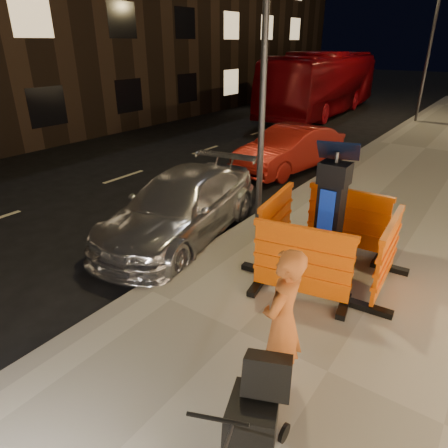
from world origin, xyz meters
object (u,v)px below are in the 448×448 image
Objects in this scene: car_silver at (182,235)px; bus_doubledecker at (320,113)px; barrier_kerbside at (275,226)px; parking_kiosk at (330,214)px; barrier_bldgside at (387,256)px; man at (282,322)px; car_red at (289,170)px; stroller at (253,416)px; barrier_back at (347,220)px; barrier_front at (302,264)px.

bus_doubledecker reaches higher than car_silver.
bus_doubledecker is at bearing 12.49° from barrier_kerbside.
parking_kiosk is 1.40× the size of barrier_kerbside.
barrier_bldgside is 2.64m from man.
barrier_bldgside is at bearing -41.34° from car_red.
barrier_bldgside is at bearing 63.52° from stroller.
barrier_back is at bearing 84.32° from parking_kiosk.
man is (0.53, -2.59, -0.20)m from parking_kiosk.
bus_doubledecker is (-6.90, 15.25, -0.74)m from barrier_back.
barrier_kerbside is 0.37× the size of car_red.
car_red is (-3.35, 4.41, -0.74)m from barrier_back.
man is at bearing -84.17° from barrier_back.
car_silver is at bearing -163.24° from barrier_back.
barrier_back is 0.37× the size of car_red.
barrier_back is 16.76m from bus_doubledecker.
barrier_front is 1.00× the size of barrier_back.
car_silver is 0.39× the size of bus_doubledecker.
barrier_back is at bearing -52.68° from barrier_kerbside.
man reaches higher than barrier_back.
barrier_kerbside reaches higher than car_silver.
barrier_front reaches higher than stroller.
barrier_back reaches higher than car_red.
stroller reaches higher than car_red.
bus_doubledecker is (-6.90, 17.15, -0.74)m from barrier_front.
car_red is (-4.30, 5.36, -0.74)m from barrier_bldgside.
barrier_front reaches higher than car_silver.
barrier_back is 5.59m from car_red.
car_red is at bearing -156.86° from man.
barrier_front is at bearing -24.65° from car_silver.
barrier_back is 3.59m from man.
car_silver is 4.45m from man.
barrier_front is 1.34m from barrier_bldgside.
parking_kiosk is 1.06m from barrier_back.
barrier_front is 18.51m from bus_doubledecker.
barrier_bldgside is 0.88× the size of man.
stroller is at bearing -161.99° from barrier_kerbside.
barrier_kerbside is 1.00× the size of barrier_bldgside.
barrier_front is (0.00, -0.95, -0.46)m from parking_kiosk.
bus_doubledecker is at bearing 88.29° from stroller.
parking_kiosk is 17.65m from bus_doubledecker.
stroller is at bearing 9.64° from man.
barrier_front reaches higher than car_red.
car_silver is at bearing 88.05° from barrier_bldgside.
barrier_front is at bearing -165.00° from man.
parking_kiosk is 1.40× the size of barrier_front.
barrier_back is at bearing 10.09° from car_silver.
man reaches higher than barrier_front.
barrier_bldgside is at bearing -7.62° from car_silver.
barrier_kerbside is 2.21m from car_silver.
bus_doubledecker reaches higher than barrier_kerbside.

